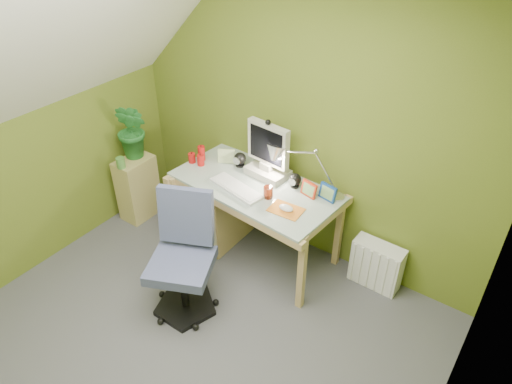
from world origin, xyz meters
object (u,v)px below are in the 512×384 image
Objects in this scene: monitor at (268,146)px; task_chair at (181,264)px; potted_plant at (133,131)px; radiator at (376,265)px; desk at (255,220)px; side_ledge at (138,188)px; desk_lamp at (319,161)px.

task_chair is at bearing -88.10° from monitor.
potted_plant reaches higher than radiator.
monitor is at bearing 94.84° from desk.
desk is 2.46× the size of monitor.
radiator is (1.00, 0.26, -0.16)m from desk.
task_chair reaches higher than side_ledge.
monitor is at bearing -174.07° from radiator.
desk is 3.37× the size of radiator.
task_chair is (-0.07, -0.82, 0.09)m from desk.
side_ledge reaches higher than radiator.
desk is 1.24m from side_ledge.
desk is at bearing -84.09° from monitor.
side_ledge is at bearing -166.47° from desk.
desk_lamp reaches higher than desk.
radiator is at bearing 20.78° from task_chair.
desk_lamp reaches higher than radiator.
potted_plant is 0.60× the size of task_chair.
task_chair is (-0.52, -1.00, -0.55)m from desk_lamp.
desk_lamp is 0.98m from radiator.
desk reaches higher than radiator.
monitor reaches higher than task_chair.
potted_plant is 1.41m from task_chair.
monitor is at bearing 14.51° from potted_plant.
desk is at bearing 6.40° from potted_plant.
desk_lamp reaches higher than task_chair.
potted_plant is at bearing -168.76° from desk.
potted_plant is (-1.23, -0.14, 0.53)m from desk.
monitor is 1.27m from potted_plant.
radiator is (0.55, 0.08, -0.81)m from desk_lamp.
monitor reaches higher than radiator.
desk_lamp is at bearing 26.64° from desk.
desk is 2.46× the size of potted_plant.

